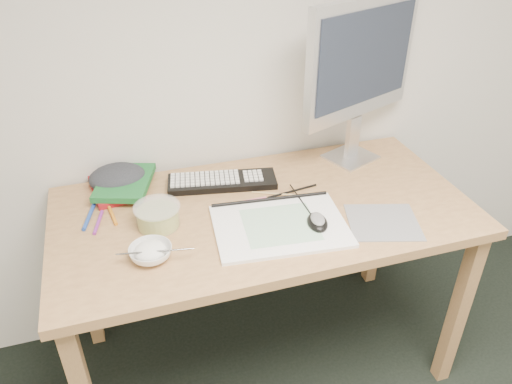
# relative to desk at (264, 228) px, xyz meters

# --- Properties ---
(desk) EXTENTS (1.40, 0.70, 0.75)m
(desk) POSITION_rel_desk_xyz_m (0.00, 0.00, 0.00)
(desk) COLOR tan
(desk) RESTS_ON ground
(mousepad) EXTENTS (0.27, 0.26, 0.00)m
(mousepad) POSITION_rel_desk_xyz_m (0.34, -0.19, 0.08)
(mousepad) COLOR slate
(mousepad) RESTS_ON desk
(sketchpad) EXTENTS (0.44, 0.34, 0.01)m
(sketchpad) POSITION_rel_desk_xyz_m (0.01, -0.12, 0.09)
(sketchpad) COLOR silver
(sketchpad) RESTS_ON desk
(keyboard) EXTENTS (0.40, 0.19, 0.02)m
(keyboard) POSITION_rel_desk_xyz_m (-0.10, 0.19, 0.09)
(keyboard) COLOR black
(keyboard) RESTS_ON desk
(monitor) EXTENTS (0.50, 0.23, 0.61)m
(monitor) POSITION_rel_desk_xyz_m (0.44, 0.23, 0.46)
(monitor) COLOR silver
(monitor) RESTS_ON desk
(mouse) EXTENTS (0.08, 0.11, 0.03)m
(mouse) POSITION_rel_desk_xyz_m (0.13, -0.15, 0.11)
(mouse) COLOR black
(mouse) RESTS_ON sketchpad
(rice_bowl) EXTENTS (0.16, 0.16, 0.04)m
(rice_bowl) POSITION_rel_desk_xyz_m (-0.40, -0.15, 0.10)
(rice_bowl) COLOR silver
(rice_bowl) RESTS_ON desk
(chopsticks) EXTENTS (0.21, 0.05, 0.02)m
(chopsticks) POSITION_rel_desk_xyz_m (-0.38, -0.17, 0.12)
(chopsticks) COLOR #B2B2B4
(chopsticks) RESTS_ON rice_bowl
(fruit_tub) EXTENTS (0.16, 0.16, 0.07)m
(fruit_tub) POSITION_rel_desk_xyz_m (-0.35, 0.01, 0.12)
(fruit_tub) COLOR gold
(fruit_tub) RESTS_ON desk
(book_red) EXTENTS (0.19, 0.23, 0.02)m
(book_red) POSITION_rel_desk_xyz_m (-0.47, 0.26, 0.09)
(book_red) COLOR maroon
(book_red) RESTS_ON desk
(book_green) EXTENTS (0.24, 0.28, 0.02)m
(book_green) POSITION_rel_desk_xyz_m (-0.44, 0.25, 0.11)
(book_green) COLOR #175F28
(book_green) RESTS_ON book_red
(cloth_lump) EXTENTS (0.20, 0.18, 0.07)m
(cloth_lump) POSITION_rel_desk_xyz_m (-0.46, 0.29, 0.12)
(cloth_lump) COLOR #262A2E
(cloth_lump) RESTS_ON desk
(pencil_pink) EXTENTS (0.18, 0.01, 0.01)m
(pencil_pink) POSITION_rel_desk_xyz_m (-0.06, 0.06, 0.09)
(pencil_pink) COLOR #CA657B
(pencil_pink) RESTS_ON desk
(pencil_tan) EXTENTS (0.15, 0.07, 0.01)m
(pencil_tan) POSITION_rel_desk_xyz_m (0.06, 0.07, 0.09)
(pencil_tan) COLOR tan
(pencil_tan) RESTS_ON desk
(pencil_black) EXTENTS (0.20, 0.04, 0.01)m
(pencil_black) POSITION_rel_desk_xyz_m (0.13, 0.07, 0.09)
(pencil_black) COLOR black
(pencil_black) RESTS_ON desk
(marker_blue) EXTENTS (0.05, 0.14, 0.01)m
(marker_blue) POSITION_rel_desk_xyz_m (-0.57, 0.11, 0.09)
(marker_blue) COLOR #1C409B
(marker_blue) RESTS_ON desk
(marker_orange) EXTENTS (0.03, 0.12, 0.01)m
(marker_orange) POSITION_rel_desk_xyz_m (-0.49, 0.11, 0.09)
(marker_orange) COLOR orange
(marker_orange) RESTS_ON desk
(marker_purple) EXTENTS (0.04, 0.12, 0.01)m
(marker_purple) POSITION_rel_desk_xyz_m (-0.54, 0.07, 0.09)
(marker_purple) COLOR #7E268E
(marker_purple) RESTS_ON desk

